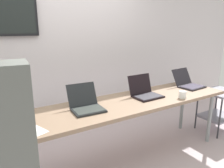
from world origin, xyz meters
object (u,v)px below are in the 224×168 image
at_px(coffee_mug, 182,95).
at_px(storage_cart, 219,104).
at_px(laptop_station_1, 86,104).
at_px(laptop_station_2, 145,92).
at_px(workbench, 101,111).
at_px(laptop_station_3, 188,83).

distance_m(coffee_mug, storage_cart, 1.18).
relative_size(laptop_station_1, laptop_station_2, 1.09).
height_order(workbench, laptop_station_2, laptop_station_2).
bearing_deg(coffee_mug, laptop_station_3, 33.02).
relative_size(laptop_station_1, storage_cart, 0.58).
bearing_deg(laptop_station_2, workbench, -175.77).
bearing_deg(coffee_mug, laptop_station_2, 139.31).
relative_size(workbench, laptop_station_1, 9.09).
bearing_deg(storage_cart, laptop_station_2, 174.92).
bearing_deg(storage_cart, coffee_mug, -171.15).
xyz_separation_m(workbench, storage_cart, (2.11, -0.08, -0.30)).
distance_m(laptop_station_2, coffee_mug, 0.46).
bearing_deg(laptop_station_3, workbench, -177.32).
distance_m(laptop_station_1, coffee_mug, 1.20).
height_order(workbench, storage_cart, workbench).
bearing_deg(laptop_station_2, laptop_station_3, 1.45).
bearing_deg(coffee_mug, storage_cart, 8.85).
relative_size(workbench, laptop_station_2, 9.90).
bearing_deg(laptop_station_1, laptop_station_2, 1.07).
bearing_deg(storage_cart, laptop_station_1, 177.14).
height_order(laptop_station_1, laptop_station_2, laptop_station_2).
height_order(workbench, laptop_station_1, laptop_station_1).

